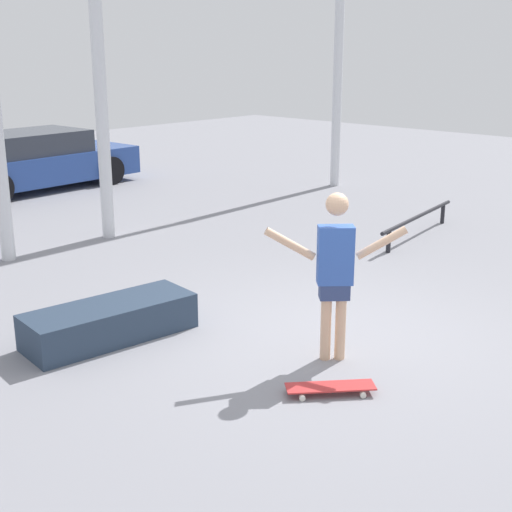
# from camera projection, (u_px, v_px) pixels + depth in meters

# --- Properties ---
(ground_plane) EXTENTS (36.00, 36.00, 0.00)m
(ground_plane) POSITION_uv_depth(u_px,v_px,m) (336.00, 339.00, 7.55)
(ground_plane) COLOR gray
(skateboarder) EXTENTS (1.03, 1.02, 1.68)m
(skateboarder) POSITION_uv_depth(u_px,v_px,m) (335.00, 267.00, 6.82)
(skateboarder) COLOR #DBAD89
(skateboarder) RESTS_ON ground_plane
(skateboard) EXTENTS (0.74, 0.69, 0.08)m
(skateboard) POSITION_uv_depth(u_px,v_px,m) (330.00, 387.00, 6.36)
(skateboard) COLOR red
(skateboard) RESTS_ON ground_plane
(grind_box) EXTENTS (1.87, 0.88, 0.39)m
(grind_box) POSITION_uv_depth(u_px,v_px,m) (110.00, 321.00, 7.53)
(grind_box) COLOR #28384C
(grind_box) RESTS_ON ground_plane
(grind_rail) EXTENTS (2.71, 0.45, 0.37)m
(grind_rail) POSITION_uv_depth(u_px,v_px,m) (418.00, 219.00, 11.52)
(grind_rail) COLOR black
(grind_rail) RESTS_ON ground_plane
(canopy_support_right) EXTENTS (6.28, 0.20, 5.06)m
(canopy_support_right) POSITION_uv_depth(u_px,v_px,m) (238.00, 33.00, 12.83)
(canopy_support_right) COLOR silver
(canopy_support_right) RESTS_ON ground_plane
(parked_car_blue) EXTENTS (4.51, 2.01, 1.25)m
(parked_car_blue) POSITION_uv_depth(u_px,v_px,m) (32.00, 161.00, 15.27)
(parked_car_blue) COLOR #284793
(parked_car_blue) RESTS_ON ground_plane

